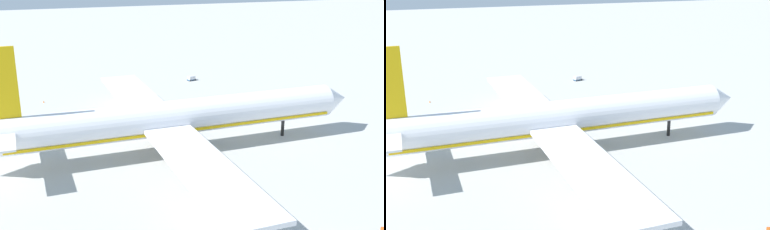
{
  "view_description": "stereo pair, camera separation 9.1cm",
  "coord_description": "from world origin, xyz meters",
  "views": [
    {
      "loc": [
        -26.91,
        -83.0,
        35.84
      ],
      "look_at": [
        3.13,
        1.05,
        6.6
      ],
      "focal_mm": 44.59,
      "sensor_mm": 36.0,
      "label": 1
    },
    {
      "loc": [
        -26.82,
        -83.03,
        35.84
      ],
      "look_at": [
        3.13,
        1.05,
        6.6
      ],
      "focal_mm": 44.59,
      "sensor_mm": 36.0,
      "label": 2
    }
  ],
  "objects": [
    {
      "name": "baggage_cart_0",
      "position": [
        21.36,
        52.53,
        0.76
      ],
      "size": [
        3.23,
        2.15,
        1.39
      ],
      "color": "#26598C",
      "rests_on": "ground"
    },
    {
      "name": "airliner",
      "position": [
        -1.28,
        0.11,
        6.66
      ],
      "size": [
        78.82,
        80.37,
        22.4
      ],
      "color": "white",
      "rests_on": "ground"
    },
    {
      "name": "traffic_cone_0",
      "position": [
        -23.27,
        42.99,
        0.28
      ],
      "size": [
        0.36,
        0.36,
        0.55
      ],
      "primitive_type": "cone",
      "color": "orange",
      "rests_on": "ground"
    },
    {
      "name": "ground_plane",
      "position": [
        0.0,
        0.0,
        0.0
      ],
      "size": [
        600.0,
        600.0,
        0.0
      ],
      "primitive_type": "plane",
      "color": "#B2B2AD"
    }
  ]
}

